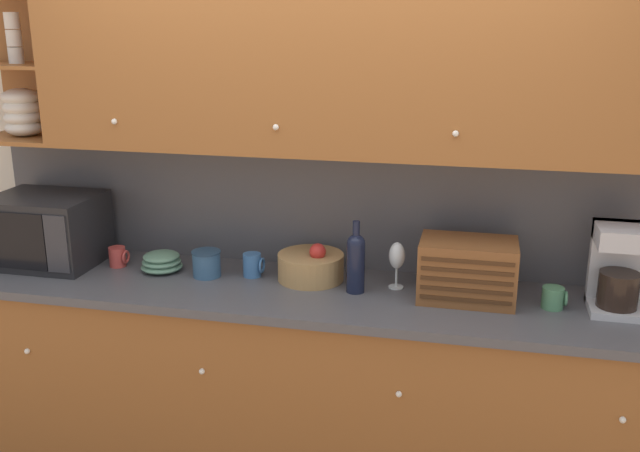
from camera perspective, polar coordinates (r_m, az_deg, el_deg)
name	(u,v)px	position (r m, az deg, el deg)	size (l,w,h in m)	color
ground_plane	(330,434)	(3.90, 0.77, -16.31)	(24.00, 24.00, 0.00)	#896647
wall_back	(332,193)	(3.40, 0.96, 2.70)	(5.78, 0.06, 2.60)	silver
counter_unit	(315,383)	(3.39, -0.37, -12.45)	(3.40, 0.67, 0.94)	#935628
backsplash_panel	(330,207)	(3.39, 0.82, 1.49)	(3.38, 0.01, 0.59)	#4C4C51
upper_cabinets	(359,68)	(3.09, 3.12, 12.49)	(3.38, 0.36, 0.74)	#935628
microwave	(47,230)	(3.72, -21.02, -0.27)	(0.50, 0.40, 0.34)	black
mug_blue_second	(118,257)	(3.59, -15.85, -2.38)	(0.09, 0.08, 0.10)	#B73D38
bowl_stack_on_counter	(162,262)	(3.48, -12.56, -2.81)	(0.20, 0.20, 0.09)	slate
storage_canister	(207,264)	(3.36, -9.06, -2.99)	(0.14, 0.14, 0.12)	#33567A
mug_patterned_third	(253,265)	(3.34, -5.40, -3.12)	(0.10, 0.08, 0.11)	#38669E
fruit_basket	(311,266)	(3.28, -0.73, -3.23)	(0.30, 0.30, 0.18)	#A87F4C
wine_bottle	(356,260)	(3.11, 2.88, -2.75)	(0.08, 0.08, 0.33)	black
wine_glass	(397,257)	(3.17, 6.17, -2.49)	(0.07, 0.07, 0.21)	silver
bread_box	(467,270)	(3.10, 11.71, -3.47)	(0.41, 0.27, 0.26)	brown
mug	(553,298)	(3.13, 18.17, -5.48)	(0.10, 0.09, 0.09)	#4C845B
coffee_maker	(619,268)	(3.15, 22.80, -3.09)	(0.21, 0.23, 0.37)	#B7B7BC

